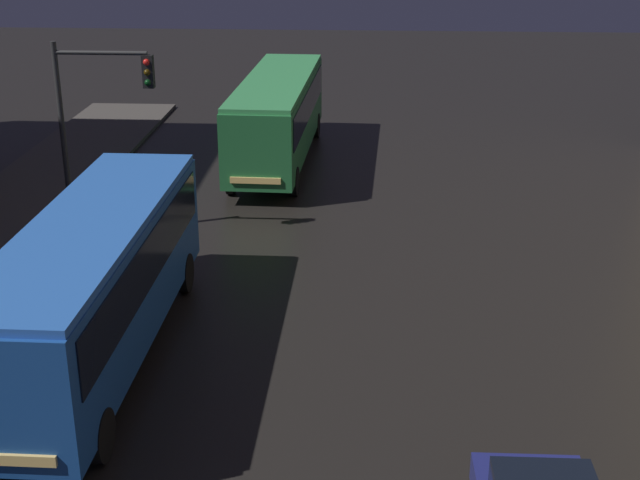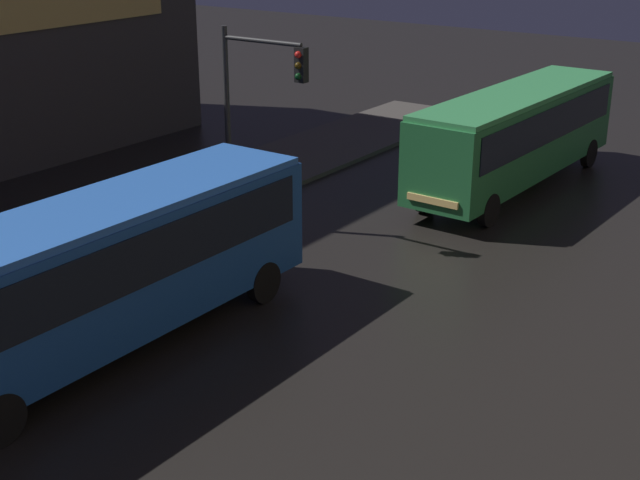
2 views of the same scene
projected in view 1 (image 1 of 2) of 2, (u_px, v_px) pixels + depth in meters
bus_near at (95, 275)px, 18.74m from camera, size 2.50×10.18×3.25m
bus_far at (277, 111)px, 32.94m from camera, size 2.72×10.70×3.21m
traffic_light_main at (94, 109)px, 24.93m from camera, size 2.81×0.35×5.72m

